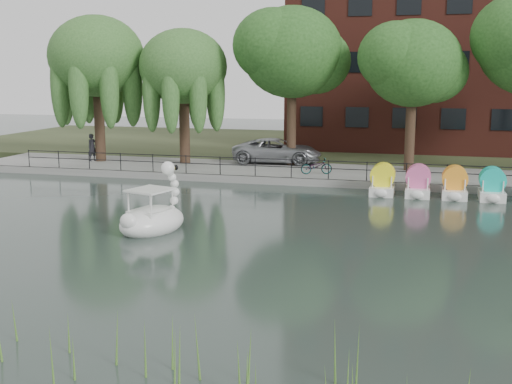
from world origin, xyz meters
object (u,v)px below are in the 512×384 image
at_px(bicycle, 316,165).
at_px(pedestrian, 92,145).
at_px(minivan, 277,149).
at_px(swan_boat, 153,216).

distance_m(bicycle, pedestrian, 14.69).
height_order(minivan, swan_boat, swan_boat).
bearing_deg(pedestrian, minivan, -55.35).
distance_m(minivan, bicycle, 4.86).
height_order(bicycle, pedestrian, pedestrian).
bearing_deg(minivan, pedestrian, 96.24).
xyz_separation_m(minivan, pedestrian, (-11.51, -2.10, 0.12)).
relative_size(pedestrian, swan_boat, 0.58).
bearing_deg(bicycle, swan_boat, 143.60).
distance_m(pedestrian, swan_boat, 17.74).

